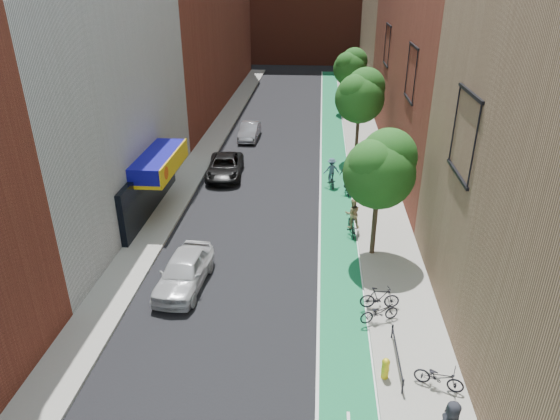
% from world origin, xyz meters
% --- Properties ---
extents(ground, '(160.00, 160.00, 0.00)m').
position_xyz_m(ground, '(0.00, 0.00, 0.00)').
color(ground, black).
rests_on(ground, ground).
extents(bike_lane, '(2.00, 68.00, 0.01)m').
position_xyz_m(bike_lane, '(4.00, 26.00, 0.01)').
color(bike_lane, '#136A39').
rests_on(bike_lane, ground).
extents(sidewalk_left, '(2.00, 68.00, 0.15)m').
position_xyz_m(sidewalk_left, '(-6.00, 26.00, 0.07)').
color(sidewalk_left, gray).
rests_on(sidewalk_left, ground).
extents(sidewalk_right, '(3.00, 68.00, 0.15)m').
position_xyz_m(sidewalk_right, '(6.50, 26.00, 0.07)').
color(sidewalk_right, gray).
rests_on(sidewalk_right, ground).
extents(building_left_white, '(8.00, 20.00, 12.00)m').
position_xyz_m(building_left_white, '(-11.00, 14.00, 6.00)').
color(building_left_white, silver).
rests_on(building_left_white, ground).
extents(building_right_mid_red, '(8.00, 28.00, 22.00)m').
position_xyz_m(building_right_mid_red, '(12.00, 26.00, 11.00)').
color(building_right_mid_red, maroon).
rests_on(building_right_mid_red, ground).
extents(building_right_far_tan, '(8.00, 20.00, 18.00)m').
position_xyz_m(building_right_far_tan, '(12.00, 50.00, 9.00)').
color(building_right_far_tan, '#8C6B4C').
rests_on(building_right_far_tan, ground).
extents(tree_near, '(3.40, 3.36, 6.42)m').
position_xyz_m(tree_near, '(5.65, 10.02, 4.66)').
color(tree_near, '#332619').
rests_on(tree_near, ground).
extents(tree_mid, '(3.55, 3.53, 6.74)m').
position_xyz_m(tree_mid, '(5.65, 24.02, 4.89)').
color(tree_mid, '#332619').
rests_on(tree_mid, ground).
extents(tree_far, '(3.30, 3.25, 6.21)m').
position_xyz_m(tree_far, '(5.65, 38.02, 4.50)').
color(tree_far, '#332619').
rests_on(tree_far, ground).
extents(parked_car_white, '(2.13, 4.65, 1.55)m').
position_xyz_m(parked_car_white, '(-3.00, 6.60, 0.77)').
color(parked_car_white, silver).
rests_on(parked_car_white, ground).
extents(parked_car_black, '(2.68, 5.18, 1.39)m').
position_xyz_m(parked_car_black, '(-3.57, 19.90, 0.70)').
color(parked_car_black, black).
rests_on(parked_car_black, ground).
extents(parked_car_silver, '(1.51, 4.17, 1.37)m').
position_xyz_m(parked_car_silver, '(-3.00, 28.42, 0.68)').
color(parked_car_silver, gray).
rests_on(parked_car_silver, ground).
extents(cyclist_lane_near, '(0.90, 1.82, 2.03)m').
position_xyz_m(cyclist_lane_near, '(4.70, 12.18, 0.85)').
color(cyclist_lane_near, black).
rests_on(cyclist_lane_near, ground).
extents(cyclist_lane_mid, '(1.08, 1.69, 2.13)m').
position_xyz_m(cyclist_lane_mid, '(4.70, 17.69, 0.84)').
color(cyclist_lane_mid, black).
rests_on(cyclist_lane_mid, ground).
extents(cyclist_lane_far, '(1.11, 1.83, 1.92)m').
position_xyz_m(cyclist_lane_far, '(3.69, 18.71, 0.83)').
color(cyclist_lane_far, black).
rests_on(cyclist_lane_far, ground).
extents(parked_bike_near, '(1.74, 1.09, 0.86)m').
position_xyz_m(parked_bike_near, '(7.04, 1.19, 0.58)').
color(parked_bike_near, black).
rests_on(parked_bike_near, sidewalk_right).
extents(parked_bike_mid, '(1.67, 0.59, 0.99)m').
position_xyz_m(parked_bike_mid, '(5.50, 5.47, 0.64)').
color(parked_bike_mid, black).
rests_on(parked_bike_mid, sidewalk_right).
extents(parked_bike_far, '(1.73, 1.12, 0.86)m').
position_xyz_m(parked_bike_far, '(5.40, 4.58, 0.58)').
color(parked_bike_far, black).
rests_on(parked_bike_far, sidewalk_right).
extents(fire_hydrant, '(0.28, 0.28, 0.81)m').
position_xyz_m(fire_hydrant, '(5.30, 1.49, 0.58)').
color(fire_hydrant, gold).
rests_on(fire_hydrant, sidewalk_right).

